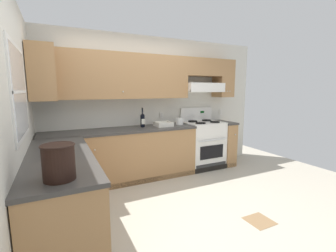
# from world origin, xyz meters

# --- Properties ---
(ground_plane) EXTENTS (7.04, 7.04, 0.00)m
(ground_plane) POSITION_xyz_m (0.00, 0.00, 0.00)
(ground_plane) COLOR #B2AA99
(floor_accent_tile) EXTENTS (0.30, 0.30, 0.01)m
(floor_accent_tile) POSITION_xyz_m (0.88, -0.73, 0.00)
(floor_accent_tile) COLOR olive
(floor_accent_tile) RESTS_ON ground_plane
(wall_back) EXTENTS (4.68, 0.57, 2.55)m
(wall_back) POSITION_xyz_m (0.39, 1.53, 1.48)
(wall_back) COLOR silver
(wall_back) RESTS_ON ground_plane
(wall_left) EXTENTS (0.47, 4.00, 2.55)m
(wall_left) POSITION_xyz_m (-1.59, 0.23, 1.34)
(wall_left) COLOR silver
(wall_left) RESTS_ON ground_plane
(counter_back_run) EXTENTS (3.60, 0.65, 0.91)m
(counter_back_run) POSITION_xyz_m (-0.05, 1.24, 0.45)
(counter_back_run) COLOR #A87A4C
(counter_back_run) RESTS_ON ground_plane
(counter_left_run) EXTENTS (0.63, 1.91, 0.91)m
(counter_left_run) POSITION_xyz_m (-1.24, -0.00, 0.45)
(counter_left_run) COLOR #A87A4C
(counter_left_run) RESTS_ON ground_plane
(stove) EXTENTS (0.76, 0.62, 1.20)m
(stove) POSITION_xyz_m (1.42, 1.25, 0.48)
(stove) COLOR white
(stove) RESTS_ON ground_plane
(wine_bottle) EXTENTS (0.08, 0.08, 0.35)m
(wine_bottle) POSITION_xyz_m (0.14, 1.31, 1.04)
(wine_bottle) COLOR black
(wine_bottle) RESTS_ON counter_back_run
(bowl) EXTENTS (0.30, 0.27, 0.08)m
(bowl) POSITION_xyz_m (0.51, 1.23, 0.94)
(bowl) COLOR white
(bowl) RESTS_ON counter_back_run
(bucket) EXTENTS (0.24, 0.24, 0.27)m
(bucket) POSITION_xyz_m (-1.25, -0.73, 1.05)
(bucket) COLOR black
(bucket) RESTS_ON counter_left_run
(paper_towel_roll) EXTENTS (0.14, 0.14, 0.13)m
(paper_towel_roll) POSITION_xyz_m (0.88, 1.29, 0.97)
(paper_towel_roll) COLOR white
(paper_towel_roll) RESTS_ON counter_back_run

